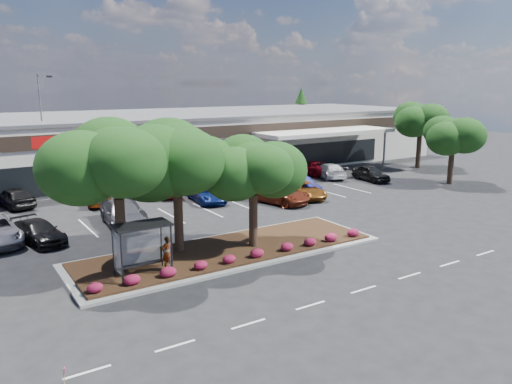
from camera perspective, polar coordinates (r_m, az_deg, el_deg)
ground at (r=26.81m, az=4.89°, el=-8.55°), size 160.00×160.00×0.00m
retail_store at (r=56.24m, az=-16.57°, el=5.29°), size 80.40×25.20×6.25m
landscape_island at (r=28.86m, az=-3.17°, el=-6.71°), size 18.00×6.00×0.26m
lane_markings at (r=35.15m, az=-5.69°, el=-3.47°), size 33.12×20.06×0.01m
shrub_row at (r=27.03m, az=-0.96°, el=-7.17°), size 17.00×0.80×0.50m
bus_shelter at (r=25.13m, az=-13.04°, el=-4.71°), size 2.75×1.55×2.59m
island_tree_west at (r=25.94m, az=-15.44°, el=0.03°), size 7.20×7.20×7.89m
island_tree_mid at (r=27.83m, az=-8.97°, el=0.54°), size 6.60×6.60×7.32m
island_tree_east at (r=28.44m, az=-0.32°, el=0.11°), size 5.80×5.80×6.50m
tree_east_near at (r=51.36m, az=21.50°, el=4.44°), size 5.60×5.60×6.51m
tree_east_far at (r=60.09m, az=18.20°, el=6.24°), size 6.40×6.40×7.62m
conifer_north_east at (r=80.82m, az=5.15°, el=8.69°), size 3.96×3.96×9.00m
person_waiting at (r=25.70m, az=-10.11°, el=-6.91°), size 0.70×0.50×1.77m
light_pole at (r=48.71m, az=-23.00°, el=5.53°), size 1.43×0.60×10.33m
survey_stake at (r=17.48m, az=-21.03°, el=-19.21°), size 0.08×0.14×0.96m
car_0 at (r=33.20m, az=-23.55°, el=-4.20°), size 2.97×4.98×1.35m
car_2 at (r=35.15m, az=-14.99°, el=-2.43°), size 2.92×5.95×1.67m
car_3 at (r=36.20m, az=-14.94°, el=-2.10°), size 2.02×4.84×1.56m
car_4 at (r=40.99m, az=-5.59°, el=-0.22°), size 2.85×5.12×1.35m
car_5 at (r=40.48m, az=2.65°, el=-0.22°), size 3.79×5.86×1.50m
car_6 at (r=42.48m, az=5.68°, el=0.22°), size 3.17×5.17×1.34m
car_7 at (r=44.26m, az=5.17°, el=0.80°), size 1.71×4.52×1.47m
car_8 at (r=51.00m, az=13.00°, el=2.09°), size 2.28×4.61×1.51m
car_10 at (r=43.35m, az=-25.95°, el=-0.55°), size 3.03×5.06×1.61m
car_11 at (r=41.98m, az=-17.47°, el=-0.44°), size 3.02×4.99×1.35m
car_12 at (r=45.01m, az=-8.66°, el=0.81°), size 2.42×4.14×1.32m
car_13 at (r=43.70m, az=-10.23°, el=0.58°), size 2.61×5.03×1.58m
car_14 at (r=48.61m, az=-1.88°, el=2.01°), size 3.58×5.38×1.68m
car_15 at (r=48.59m, az=0.02°, el=1.90°), size 3.49×5.75×1.49m
car_16 at (r=51.88m, az=8.28°, el=2.44°), size 3.30×5.52×1.50m
car_17 at (r=53.51m, az=6.18°, el=2.78°), size 3.23×5.61×1.47m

